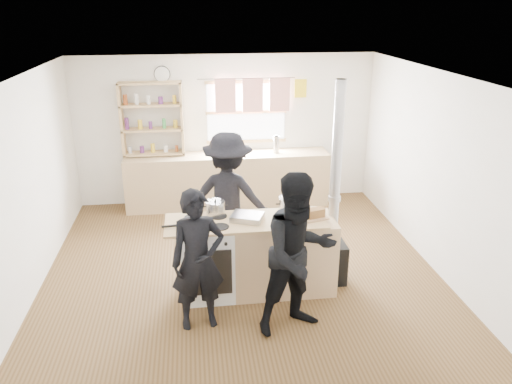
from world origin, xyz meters
TOP-DOWN VIEW (x-y plane):
  - ground at (0.00, 0.00)m, footprint 5.00×5.00m
  - back_counter at (0.00, 2.22)m, footprint 3.40×0.55m
  - shelving_unit at (-1.20, 2.34)m, footprint 1.00×0.28m
  - thermos at (0.82, 2.22)m, footprint 0.10×0.10m
  - cooking_island at (0.14, -0.55)m, footprint 1.97×0.64m
  - skillet_greens at (-0.61, -0.62)m, footprint 0.34×0.34m
  - roast_tray at (0.02, -0.54)m, footprint 0.43×0.38m
  - stockpot_stove at (-0.33, -0.33)m, footprint 0.23×0.23m
  - stockpot_counter at (0.57, -0.45)m, footprint 0.32×0.32m
  - bread_board at (0.80, -0.60)m, footprint 0.32×0.27m
  - flue_heater at (1.07, -0.45)m, footprint 0.35×0.35m
  - person_near_left at (-0.56, -1.15)m, footprint 0.61×0.44m
  - person_near_right at (0.46, -1.34)m, footprint 1.01×0.89m
  - person_far at (-0.13, 0.33)m, footprint 1.27×0.95m

SIDE VIEW (x-z plane):
  - ground at x=0.00m, z-range -0.01..0.00m
  - back_counter at x=0.00m, z-range 0.00..0.90m
  - cooking_island at x=0.14m, z-range 0.00..0.93m
  - flue_heater at x=1.07m, z-range -0.60..1.90m
  - person_near_left at x=-0.56m, z-range 0.00..1.54m
  - person_near_right at x=0.46m, z-range 0.00..1.74m
  - person_far at x=-0.13m, z-range 0.00..1.75m
  - skillet_greens at x=-0.61m, z-range 0.93..0.98m
  - roast_tray at x=0.02m, z-range 0.93..1.00m
  - bread_board at x=0.80m, z-range 0.92..1.04m
  - stockpot_stove at x=-0.33m, z-range 0.92..1.11m
  - stockpot_counter at x=0.57m, z-range 0.92..1.16m
  - thermos at x=0.82m, z-range 0.90..1.19m
  - shelving_unit at x=-1.20m, z-range 0.91..2.11m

